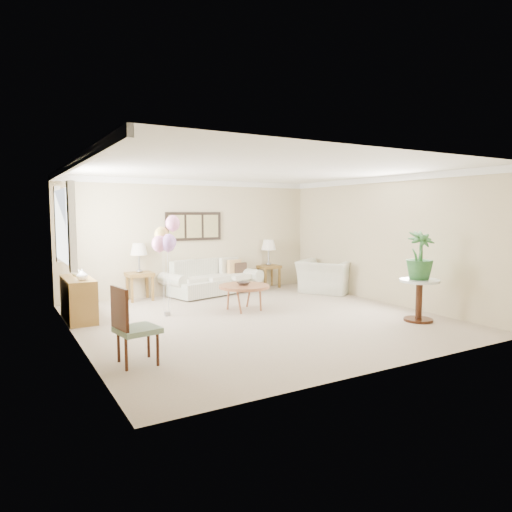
{
  "coord_description": "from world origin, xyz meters",
  "views": [
    {
      "loc": [
        -3.98,
        -6.81,
        1.87
      ],
      "look_at": [
        0.29,
        0.6,
        1.05
      ],
      "focal_mm": 32.0,
      "sensor_mm": 36.0,
      "label": 1
    }
  ],
  "objects_px": {
    "balloon_cluster": "(166,238)",
    "coffee_table": "(244,287)",
    "sofa": "(211,281)",
    "armchair": "(326,277)",
    "accent_chair": "(131,324)"
  },
  "relations": [
    {
      "from": "armchair",
      "to": "balloon_cluster",
      "type": "xyz_separation_m",
      "value": [
        -4.0,
        -0.48,
        1.04
      ]
    },
    {
      "from": "sofa",
      "to": "accent_chair",
      "type": "bearing_deg",
      "value": -125.8
    },
    {
      "from": "coffee_table",
      "to": "balloon_cluster",
      "type": "relative_size",
      "value": 0.53
    },
    {
      "from": "accent_chair",
      "to": "balloon_cluster",
      "type": "bearing_deg",
      "value": 61.84
    },
    {
      "from": "coffee_table",
      "to": "armchair",
      "type": "xyz_separation_m",
      "value": [
        2.58,
        0.77,
        -0.07
      ]
    },
    {
      "from": "sofa",
      "to": "balloon_cluster",
      "type": "relative_size",
      "value": 1.29
    },
    {
      "from": "accent_chair",
      "to": "balloon_cluster",
      "type": "relative_size",
      "value": 0.54
    },
    {
      "from": "coffee_table",
      "to": "armchair",
      "type": "bearing_deg",
      "value": 16.55
    },
    {
      "from": "armchair",
      "to": "balloon_cluster",
      "type": "distance_m",
      "value": 4.16
    },
    {
      "from": "balloon_cluster",
      "to": "coffee_table",
      "type": "bearing_deg",
      "value": -11.53
    },
    {
      "from": "coffee_table",
      "to": "armchair",
      "type": "relative_size",
      "value": 0.84
    },
    {
      "from": "coffee_table",
      "to": "armchair",
      "type": "height_order",
      "value": "armchair"
    },
    {
      "from": "sofa",
      "to": "coffee_table",
      "type": "height_order",
      "value": "sofa"
    },
    {
      "from": "sofa",
      "to": "armchair",
      "type": "height_order",
      "value": "sofa"
    },
    {
      "from": "accent_chair",
      "to": "balloon_cluster",
      "type": "xyz_separation_m",
      "value": [
        1.26,
        2.35,
        0.91
      ]
    }
  ]
}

